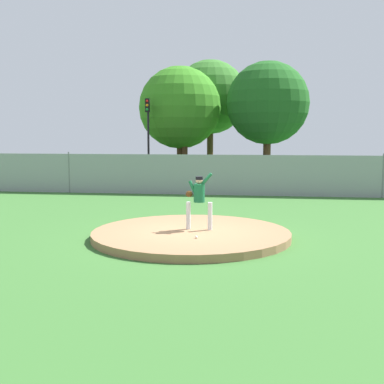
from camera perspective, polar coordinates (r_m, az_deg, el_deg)
The scene contains 17 objects.
ground_plane at distance 20.11m, azimuth 2.23°, elevation -1.76°, with size 80.00×80.00×0.00m, color #386B2D.
asphalt_strip at distance 28.52m, azimuth 3.87°, elevation 0.78°, with size 44.00×7.00×0.01m, color #2B2B2D.
pitchers_mound at distance 14.22m, azimuth -0.11°, elevation -4.91°, with size 5.65×5.65×0.21m, color #99704C.
pitcher_youth at distance 14.27m, azimuth 0.79°, elevation -0.55°, with size 0.78×0.32×1.66m.
baseball at distance 13.21m, azimuth 0.51°, elevation -5.19°, with size 0.07×0.07×0.07m, color white.
chainlink_fence at distance 23.96m, azimuth 3.16°, elevation 1.97°, with size 37.90×0.07×2.05m.
parked_car_champagne at distance 29.41m, azimuth -7.82°, elevation 2.44°, with size 1.99×4.50×1.65m.
parked_car_slate at distance 27.92m, azimuth 4.83°, elevation 2.31°, with size 1.89×4.59×1.69m.
parked_car_white at distance 28.28m, azimuth 12.12°, elevation 2.15°, with size 2.00×4.83×1.58m.
parked_car_red at distance 31.58m, azimuth -16.89°, elevation 2.55°, with size 2.08×4.69×1.67m.
parked_car_charcoal at distance 28.91m, azimuth -1.33°, elevation 2.39°, with size 1.96×4.46×1.58m.
traffic_cone_orange at distance 27.17m, azimuth 20.80°, elevation 0.59°, with size 0.40×0.40×0.55m.
traffic_light_near at distance 33.42m, azimuth -5.08°, elevation 7.76°, with size 0.28×0.46×5.25m.
tree_leaning_west at distance 36.05m, azimuth -1.38°, elevation 9.66°, with size 5.87×5.87×7.73m.
tree_tall_centre at distance 35.36m, azimuth -0.83°, elevation 9.13°, with size 4.02×4.02×6.45m.
tree_broad_right at distance 38.87m, azimuth 2.11°, elevation 10.81°, with size 5.65×5.65×8.55m.
tree_broad_left at distance 34.89m, azimuth 8.69°, elevation 10.05°, with size 5.67×5.67×7.86m.
Camera 1 is at (1.90, -13.80, 3.00)m, focal length 46.45 mm.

